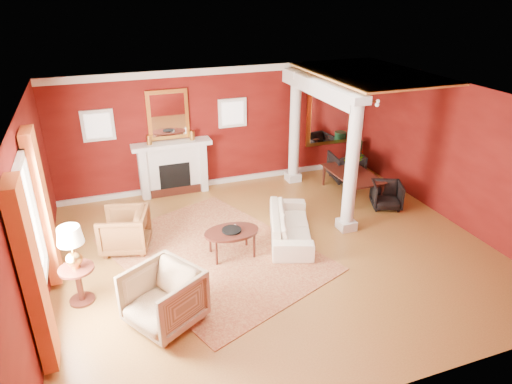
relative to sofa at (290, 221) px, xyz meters
name	(u,v)px	position (x,y,z in m)	size (l,w,h in m)	color
ground	(276,251)	(-0.46, -0.38, -0.38)	(8.00, 8.00, 0.00)	brown
room_shell	(278,152)	(-0.46, -0.38, 1.64)	(8.04, 7.04, 2.92)	#63130D
fireplace	(173,168)	(-1.76, 2.94, 0.26)	(1.85, 0.42, 1.29)	silver
overmantel_mirror	(168,115)	(-1.76, 3.07, 1.52)	(0.95, 0.07, 1.15)	gold
flank_window_left	(98,126)	(-3.31, 3.08, 1.42)	(0.70, 0.07, 0.70)	silver
flank_window_right	(232,113)	(-0.21, 3.08, 1.42)	(0.70, 0.07, 0.70)	silver
left_window	(37,237)	(-4.36, -0.98, 1.04)	(0.21, 2.55, 2.60)	white
column_front	(352,165)	(1.24, -0.08, 1.05)	(0.36, 0.36, 2.80)	silver
column_back	(295,127)	(1.24, 2.62, 1.05)	(0.36, 0.36, 2.80)	silver
header_beam	(318,87)	(1.24, 1.52, 2.24)	(0.30, 3.20, 0.32)	silver
amber_ceiling	(369,73)	(2.39, 1.37, 2.49)	(2.30, 3.40, 0.04)	gold
dining_mirror	(330,113)	(2.44, 3.07, 1.17)	(1.30, 0.07, 1.70)	gold
chandelier	(367,101)	(2.44, 1.42, 1.87)	(0.60, 0.62, 0.75)	#BB893B
crown_trim	(221,70)	(-0.46, 3.08, 2.44)	(8.00, 0.08, 0.16)	silver
base_trim	(225,180)	(-0.46, 3.08, -0.32)	(8.00, 0.08, 0.12)	silver
rug	(214,254)	(-1.60, -0.09, -0.37)	(3.01, 4.02, 0.02)	maroon
sofa	(290,221)	(0.00, 0.00, 0.00)	(1.95, 0.57, 0.76)	white
armchair_leopard	(124,228)	(-3.13, 0.69, 0.06)	(0.86, 0.80, 0.88)	black
armchair_stripe	(163,295)	(-2.78, -1.66, 0.11)	(0.96, 0.90, 0.99)	tan
coffee_table	(232,233)	(-1.28, -0.22, 0.09)	(1.03, 1.03, 0.52)	black
coffee_book	(232,224)	(-1.26, -0.16, 0.24)	(0.15, 0.02, 0.20)	black
side_table	(73,254)	(-3.96, -0.70, 0.51)	(0.54, 0.54, 1.36)	black
dining_table	(353,177)	(2.24, 1.37, 0.06)	(1.59, 0.56, 0.88)	black
dining_chair_near	(387,194)	(2.59, 0.50, -0.05)	(0.64, 0.60, 0.65)	black
dining_chair_far	(346,165)	(2.55, 2.24, 0.02)	(0.77, 0.72, 0.79)	black
green_urn	(355,159)	(3.04, 2.62, -0.04)	(0.37, 0.37, 0.88)	#133B21
potted_plant	(354,152)	(2.18, 1.37, 0.71)	(0.48, 0.53, 0.42)	#26591E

